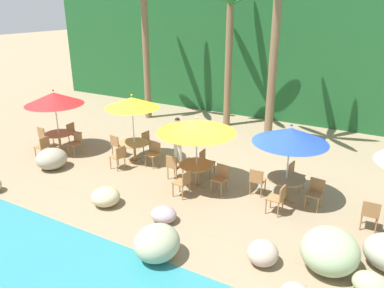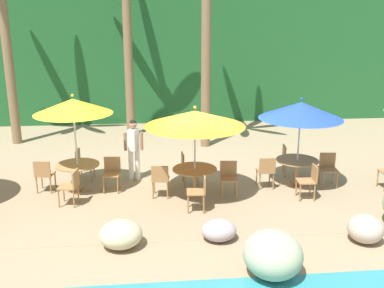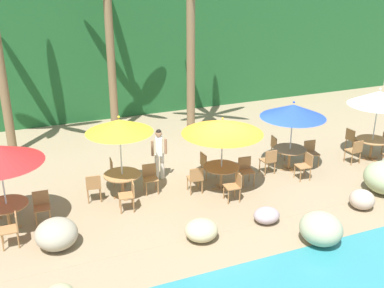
# 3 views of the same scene
# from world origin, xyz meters

# --- Properties ---
(ground_plane) EXTENTS (120.00, 120.00, 0.00)m
(ground_plane) POSITION_xyz_m (0.00, 0.00, 0.00)
(ground_plane) COLOR #937F60
(terrace_deck) EXTENTS (18.00, 5.20, 0.01)m
(terrace_deck) POSITION_xyz_m (0.00, 0.00, 0.00)
(terrace_deck) COLOR #937F60
(terrace_deck) RESTS_ON ground
(foliage_backdrop) EXTENTS (28.00, 2.40, 6.00)m
(foliage_backdrop) POSITION_xyz_m (0.00, 9.00, 3.00)
(foliage_backdrop) COLOR #1E5628
(foliage_backdrop) RESTS_ON ground
(rock_seawall) EXTENTS (14.51, 3.41, 0.97)m
(rock_seawall) POSITION_xyz_m (2.06, -2.54, 0.38)
(rock_seawall) COLOR tan
(rock_seawall) RESTS_ON ground
(dining_table_red) EXTENTS (1.10, 1.10, 0.74)m
(dining_table_red) POSITION_xyz_m (-6.36, -0.32, 0.61)
(dining_table_red) COLOR #A37547
(dining_table_red) RESTS_ON ground
(chair_red_seaward) EXTENTS (0.44, 0.45, 0.87)m
(chair_red_seaward) POSITION_xyz_m (-5.50, -0.28, 0.51)
(chair_red_seaward) COLOR #9E7042
(chair_red_seaward) RESTS_ON ground
(chair_red_inland) EXTENTS (0.45, 0.44, 0.87)m
(chair_red_inland) POSITION_xyz_m (-6.49, 0.52, 0.51)
(chair_red_inland) COLOR #9E7042
(chair_red_inland) RESTS_ON ground
(chair_red_right) EXTENTS (0.43, 0.42, 0.87)m
(chair_red_right) POSITION_xyz_m (-6.28, -1.17, 0.51)
(chair_red_right) COLOR #9E7042
(chair_red_right) RESTS_ON ground
(umbrella_yellow) EXTENTS (1.93, 1.93, 2.54)m
(umbrella_yellow) POSITION_xyz_m (-3.14, 0.30, 2.24)
(umbrella_yellow) COLOR silver
(umbrella_yellow) RESTS_ON ground
(dining_table_yellow) EXTENTS (1.10, 1.10, 0.74)m
(dining_table_yellow) POSITION_xyz_m (-3.14, 0.30, 0.61)
(dining_table_yellow) COLOR #A37547
(dining_table_yellow) RESTS_ON ground
(chair_yellow_seaward) EXTENTS (0.46, 0.47, 0.87)m
(chair_yellow_seaward) POSITION_xyz_m (-2.29, 0.32, 0.51)
(chair_yellow_seaward) COLOR #9E7042
(chair_yellow_seaward) RESTS_ON ground
(chair_yellow_inland) EXTENTS (0.46, 0.46, 0.87)m
(chair_yellow_inland) POSITION_xyz_m (-3.15, 1.16, 0.51)
(chair_yellow_inland) COLOR #9E7042
(chair_yellow_inland) RESTS_ON ground
(chair_yellow_left) EXTENTS (0.47, 0.48, 0.87)m
(chair_yellow_left) POSITION_xyz_m (-4.00, 0.32, 0.51)
(chair_yellow_left) COLOR #9E7042
(chair_yellow_left) RESTS_ON ground
(chair_yellow_right) EXTENTS (0.48, 0.48, 0.87)m
(chair_yellow_right) POSITION_xyz_m (-3.17, -0.55, 0.51)
(chair_yellow_right) COLOR #9E7042
(chair_yellow_right) RESTS_ON ground
(umbrella_orange) EXTENTS (2.45, 2.45, 2.31)m
(umbrella_orange) POSITION_xyz_m (-0.20, -0.32, 2.01)
(umbrella_orange) COLOR silver
(umbrella_orange) RESTS_ON ground
(dining_table_orange) EXTENTS (1.10, 1.10, 0.74)m
(dining_table_orange) POSITION_xyz_m (-0.20, -0.32, 0.61)
(dining_table_orange) COLOR #A37547
(dining_table_orange) RESTS_ON ground
(chair_orange_seaward) EXTENTS (0.46, 0.46, 0.87)m
(chair_orange_seaward) POSITION_xyz_m (0.65, -0.31, 0.51)
(chair_orange_seaward) COLOR #9E7042
(chair_orange_seaward) RESTS_ON ground
(chair_orange_inland) EXTENTS (0.44, 0.44, 0.87)m
(chair_orange_inland) POSITION_xyz_m (-0.33, 0.53, 0.51)
(chair_orange_inland) COLOR #9E7042
(chair_orange_inland) RESTS_ON ground
(chair_orange_left) EXTENTS (0.46, 0.47, 0.87)m
(chair_orange_left) POSITION_xyz_m (-1.06, -0.32, 0.51)
(chair_orange_left) COLOR #9E7042
(chair_orange_left) RESTS_ON ground
(chair_orange_right) EXTENTS (0.46, 0.45, 0.87)m
(chair_orange_right) POSITION_xyz_m (-0.18, -1.17, 0.51)
(chair_orange_right) COLOR #9E7042
(chair_orange_right) RESTS_ON ground
(umbrella_blue) EXTENTS (2.14, 2.14, 2.39)m
(umbrella_blue) POSITION_xyz_m (2.55, 0.12, 2.06)
(umbrella_blue) COLOR silver
(umbrella_blue) RESTS_ON ground
(dining_table_blue) EXTENTS (1.10, 1.10, 0.74)m
(dining_table_blue) POSITION_xyz_m (2.55, 0.12, 0.61)
(dining_table_blue) COLOR #A37547
(dining_table_blue) RESTS_ON ground
(chair_blue_seaward) EXTENTS (0.46, 0.47, 0.87)m
(chair_blue_seaward) POSITION_xyz_m (3.41, 0.12, 0.51)
(chair_blue_seaward) COLOR #9E7042
(chair_blue_seaward) RESTS_ON ground
(chair_blue_inland) EXTENTS (0.48, 0.47, 0.87)m
(chair_blue_inland) POSITION_xyz_m (2.57, 0.97, 0.51)
(chair_blue_inland) COLOR #9E7042
(chair_blue_inland) RESTS_ON ground
(chair_blue_left) EXTENTS (0.42, 0.43, 0.87)m
(chair_blue_left) POSITION_xyz_m (1.70, 0.03, 0.51)
(chair_blue_left) COLOR #9E7042
(chair_blue_left) RESTS_ON ground
(chair_blue_right) EXTENTS (0.45, 0.45, 0.87)m
(chair_blue_right) POSITION_xyz_m (2.59, -0.74, 0.51)
(chair_blue_right) COLOR #9E7042
(chair_blue_right) RESTS_ON ground
(umbrella_white) EXTENTS (2.06, 2.06, 2.60)m
(umbrella_white) POSITION_xyz_m (5.73, -0.26, 2.24)
(umbrella_white) COLOR silver
(umbrella_white) RESTS_ON ground
(dining_table_white) EXTENTS (1.10, 1.10, 0.74)m
(dining_table_white) POSITION_xyz_m (5.73, -0.26, 0.61)
(dining_table_white) COLOR #A37547
(dining_table_white) RESTS_ON ground
(chair_white_inland) EXTENTS (0.46, 0.46, 0.87)m
(chair_white_inland) POSITION_xyz_m (5.57, 0.58, 0.51)
(chair_white_inland) COLOR #9E7042
(chair_white_inland) RESTS_ON ground
(chair_white_left) EXTENTS (0.44, 0.44, 0.87)m
(chair_white_left) POSITION_xyz_m (4.88, -0.38, 0.51)
(chair_white_left) COLOR #9E7042
(chair_white_left) RESTS_ON ground
(palm_tree_second) EXTENTS (3.20, 3.20, 6.32)m
(palm_tree_second) POSITION_xyz_m (-2.00, 5.99, 4.10)
(palm_tree_second) COLOR brown
(palm_tree_second) RESTS_ON ground
(palm_tree_third) EXTENTS (3.74, 3.69, 7.22)m
(palm_tree_third) POSITION_xyz_m (0.62, 4.20, 4.94)
(palm_tree_third) COLOR brown
(palm_tree_third) RESTS_ON ground
(waiter_in_white) EXTENTS (0.52, 0.39, 1.70)m
(waiter_in_white) POSITION_xyz_m (-1.73, 1.05, 0.99)
(waiter_in_white) COLOR white
(waiter_in_white) RESTS_ON ground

